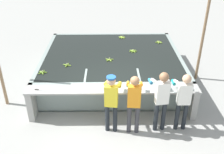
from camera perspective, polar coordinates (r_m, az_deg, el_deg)
ground_plane at (r=7.24m, az=0.14°, el=-9.69°), size 80.00×80.00×0.00m
wash_tank at (r=9.03m, az=-0.09°, el=2.35°), size 4.59×3.97×0.92m
work_ledge at (r=7.03m, az=0.12°, el=-4.41°), size 4.59×0.45×0.92m
worker_0 at (r=6.41m, az=-0.14°, el=-4.73°), size 0.47×0.74×1.60m
worker_1 at (r=6.38m, az=4.81°, el=-4.92°), size 0.45×0.73×1.63m
worker_2 at (r=6.53m, az=10.72°, el=-4.12°), size 0.47×0.73×1.68m
worker_3 at (r=6.71m, az=15.29°, el=-4.26°), size 0.41×0.71×1.61m
banana_bunch_floating_0 at (r=10.24m, az=2.19°, el=8.64°), size 0.27×0.28×0.08m
banana_bunch_floating_1 at (r=7.90m, az=-14.89°, el=0.99°), size 0.26×0.28×0.08m
banana_bunch_floating_2 at (r=9.05m, az=4.62°, el=5.69°), size 0.28×0.28×0.08m
banana_bunch_floating_3 at (r=8.40m, az=-0.57°, el=3.81°), size 0.28×0.27×0.08m
banana_bunch_floating_4 at (r=8.18m, az=-9.75°, el=2.60°), size 0.28×0.28×0.08m
banana_bunch_floating_5 at (r=9.92m, az=10.18°, el=7.48°), size 0.26×0.28×0.08m
knife_0 at (r=7.08m, az=-15.54°, el=-2.71°), size 0.35×0.10×0.02m
knife_1 at (r=7.18m, az=15.90°, el=-2.31°), size 0.35×0.06×0.02m
support_post_right at (r=9.04m, az=19.25°, el=8.62°), size 0.09×0.09×3.20m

